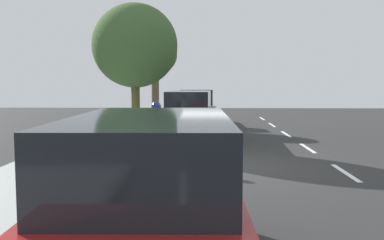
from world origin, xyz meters
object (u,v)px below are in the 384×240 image
parked_suv_red_mid (151,203)px  cyclist_with_backpack (155,126)px  street_tree_near_cyclist (155,56)px  street_tree_mid_block (135,46)px  parked_suv_black_second (189,115)px  parked_pickup_white_nearest (195,108)px  fire_hydrant (90,180)px  bicycle_at_curb (162,154)px

parked_suv_red_mid → cyclist_with_backpack: (0.84, -7.53, 0.09)m
cyclist_with_backpack → street_tree_near_cyclist: 11.20m
cyclist_with_backpack → street_tree_mid_block: size_ratio=0.35×
parked_suv_red_mid → cyclist_with_backpack: 7.58m
parked_suv_black_second → street_tree_mid_block: street_tree_mid_block is taller
parked_pickup_white_nearest → street_tree_near_cyclist: street_tree_near_cyclist is taller
parked_pickup_white_nearest → cyclist_with_backpack: 11.92m
parked_suv_black_second → street_tree_mid_block: 3.58m
fire_hydrant → parked_suv_red_mid: bearing=116.4°
parked_pickup_white_nearest → parked_suv_red_mid: (0.00, 19.42, 0.13)m
parked_suv_black_second → parked_suv_red_mid: same height
cyclist_with_backpack → street_tree_near_cyclist: (1.27, -10.82, 2.61)m
parked_pickup_white_nearest → cyclist_with_backpack: (0.84, 11.89, 0.21)m
bicycle_at_curb → cyclist_with_backpack: (0.22, -0.46, 0.73)m
street_tree_mid_block → parked_suv_black_second: bearing=-149.4°
parked_pickup_white_nearest → parked_suv_red_mid: size_ratio=1.14×
parked_pickup_white_nearest → parked_suv_black_second: (0.10, 6.36, 0.13)m
parked_suv_black_second → street_tree_near_cyclist: street_tree_near_cyclist is taller
parked_suv_black_second → parked_suv_red_mid: size_ratio=1.01×
parked_suv_black_second → street_tree_mid_block: bearing=30.6°
street_tree_near_cyclist → parked_pickup_white_nearest: bearing=-153.1°
parked_suv_red_mid → fire_hydrant: bearing=-63.6°
parked_pickup_white_nearest → bicycle_at_curb: size_ratio=3.43×
fire_hydrant → parked_suv_black_second: bearing=-98.1°
parked_suv_black_second → cyclist_with_backpack: size_ratio=2.64×
parked_suv_black_second → bicycle_at_curb: bearing=85.0°
street_tree_mid_block → bicycle_at_curb: bearing=107.3°
parked_suv_black_second → cyclist_with_backpack: 5.58m
bicycle_at_curb → fire_hydrant: bearing=77.5°
street_tree_near_cyclist → fire_hydrant: (-0.60, 15.30, -3.14)m
street_tree_mid_block → fire_hydrant: (-0.60, 8.83, -3.15)m
parked_suv_red_mid → street_tree_mid_block: bearing=-79.9°
parked_pickup_white_nearest → parked_suv_red_mid: 19.42m
bicycle_at_curb → street_tree_near_cyclist: 11.85m
cyclist_with_backpack → street_tree_mid_block: street_tree_mid_block is taller
bicycle_at_curb → street_tree_near_cyclist: street_tree_near_cyclist is taller
street_tree_mid_block → fire_hydrant: 9.39m
cyclist_with_backpack → fire_hydrant: bearing=81.5°
parked_suv_red_mid → bicycle_at_curb: parked_suv_red_mid is taller
parked_pickup_white_nearest → parked_suv_red_mid: parked_suv_red_mid is taller
parked_pickup_white_nearest → street_tree_mid_block: (2.11, 7.55, 2.83)m
parked_suv_black_second → fire_hydrant: bearing=81.9°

